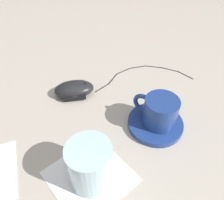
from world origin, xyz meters
name	(u,v)px	position (x,y,z in m)	size (l,w,h in m)	color
ground_plane	(78,151)	(0.00, 0.00, 0.00)	(3.00, 3.00, 0.00)	#B2A899
saucer	(155,124)	(0.13, -0.12, 0.01)	(0.13, 0.13, 0.01)	navy
coffee_cup	(159,111)	(0.14, -0.13, 0.05)	(0.07, 0.10, 0.07)	navy
computer_mouse	(74,89)	(0.15, 0.10, 0.02)	(0.11, 0.12, 0.04)	black
mouse_cable	(141,73)	(0.31, -0.03, 0.00)	(0.19, 0.23, 0.00)	black
napkin_under_glass	(90,176)	(-0.04, -0.05, 0.00)	(0.14, 0.14, 0.00)	white
drinking_glass	(90,164)	(-0.04, -0.05, 0.05)	(0.08, 0.08, 0.09)	silver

